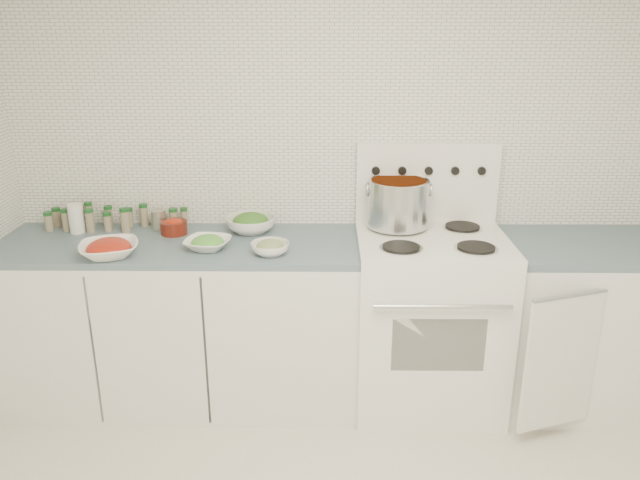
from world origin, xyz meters
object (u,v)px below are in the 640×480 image
at_px(stove, 428,315).
at_px(bowl_tomato, 109,249).
at_px(stock_pot, 398,201).
at_px(bowl_snowpea, 208,243).

relative_size(stove, bowl_tomato, 3.98).
bearing_deg(stock_pot, bowl_tomato, -165.87).
height_order(stock_pot, bowl_snowpea, stock_pot).
distance_m(stove, stock_pot, 0.62).
relative_size(bowl_tomato, bowl_snowpea, 1.31).
distance_m(stock_pot, bowl_snowpea, 1.00).
bearing_deg(stock_pot, bowl_snowpea, -165.39).
distance_m(stock_pot, bowl_tomato, 1.47).
bearing_deg(bowl_snowpea, bowl_tomato, -166.88).
relative_size(stock_pot, bowl_tomato, 1.00).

